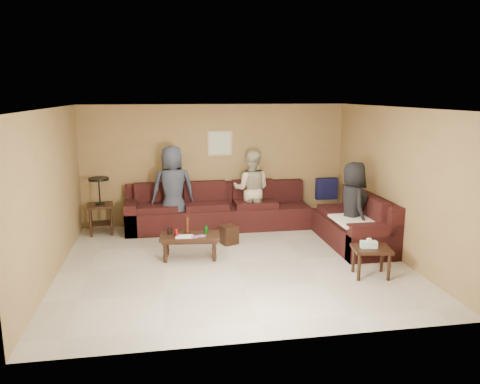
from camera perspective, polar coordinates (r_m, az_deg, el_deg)
The scene contains 10 objects.
room at distance 7.32m, azimuth -0.83°, elevation 3.65°, with size 5.60×5.50×2.50m.
sectional_sofa at distance 9.20m, azimuth 2.78°, elevation -3.14°, with size 4.65×2.90×0.97m.
coffee_table at distance 7.88m, azimuth -6.14°, elevation -5.60°, with size 1.02×0.59×0.69m.
end_table_left at distance 9.54m, azimuth -16.67°, elevation -1.48°, with size 0.54×0.54×1.12m.
side_table_right at distance 7.34m, azimuth 15.68°, elevation -6.97°, with size 0.61×0.53×0.60m.
waste_bin at distance 8.64m, azimuth -1.38°, elevation -5.22°, with size 0.28×0.28×0.34m, color black.
wall_art at distance 9.76m, azimuth -2.47°, elevation 5.95°, with size 0.52×0.04×0.52m.
person_left at distance 9.28m, azimuth -8.17°, elevation 0.33°, with size 0.85×0.55×1.73m, color #2D323F.
person_middle at distance 9.54m, azimuth 1.39°, elevation 0.33°, with size 0.78×0.60×1.60m, color #C0B68F.
person_right at distance 8.47m, azimuth 13.57°, elevation -1.64°, with size 0.76×0.49×1.56m, color black.
Camera 1 is at (-1.10, -7.16, 2.72)m, focal length 35.00 mm.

